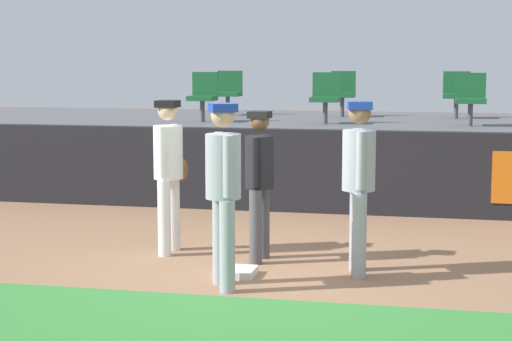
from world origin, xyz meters
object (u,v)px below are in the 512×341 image
Objects in this scene: seat_back_right at (456,92)px; player_runner_visitor at (359,175)px; seat_front_left at (203,94)px; seat_front_center at (326,95)px; seat_front_right at (471,96)px; seat_back_center at (343,91)px; first_base at (236,272)px; seat_back_left at (229,90)px; player_fielder_home at (169,165)px; player_umpire at (260,175)px; player_coach_visitor at (223,182)px.

player_runner_visitor is at bearing -99.17° from seat_back_right.
seat_front_left reaches higher than player_runner_visitor.
seat_front_right is at bearing -0.00° from seat_front_center.
seat_front_left is at bearing -140.30° from seat_back_center.
first_base is 7.62m from seat_back_left.
seat_back_right is at bearing 153.83° from player_fielder_home.
seat_front_right is at bearing -22.19° from seat_back_left.
seat_back_center is at bearing 177.63° from player_runner_visitor.
player_runner_visitor is 1.21m from player_umpire.
seat_front_center reaches higher than player_fielder_home.
player_coach_visitor is 2.21× the size of seat_back_right.
first_base is at bearing -3.01° from player_umpire.
player_fielder_home is at bearing -128.45° from seat_front_right.
seat_back_left is 1.00× the size of seat_back_right.
seat_back_center is (0.21, 6.48, 0.71)m from player_umpire.
player_umpire is 2.03× the size of seat_back_left.
first_base is 5.66m from seat_front_center.
player_coach_visitor is 2.21× the size of seat_front_left.
seat_back_left is 1.00× the size of seat_front_center.
player_fielder_home is 2.15× the size of seat_front_center.
seat_back_center is at bearing -179.99° from seat_back_right.
seat_back_right is (2.36, 7.20, 1.66)m from first_base.
seat_back_right is (1.11, 6.86, 0.64)m from player_runner_visitor.
player_coach_visitor is 5.94m from seat_front_center.
player_fielder_home is 5.78m from seat_front_right.
seat_back_left is (-0.84, 6.30, 0.66)m from player_fielder_home.
seat_front_right is (4.41, -1.80, -0.00)m from seat_back_left.
seat_back_left is at bearing 166.75° from player_coach_visitor.
player_fielder_home reaches higher than first_base.
player_coach_visitor is 7.95m from seat_back_left.
first_base is 0.22× the size of player_fielder_home.
player_umpire is 4.74m from seat_front_center.
first_base is 1.65m from player_runner_visitor.
seat_front_left is (-1.85, 5.90, 0.63)m from player_coach_visitor.
seat_front_center is (0.23, 5.40, 1.66)m from first_base.
player_coach_visitor is 1.09× the size of player_umpire.
seat_back_left is at bearing -165.76° from player_runner_visitor.
player_coach_visitor is at bearing -72.58° from seat_front_left.
player_coach_visitor reaches higher than first_base.
seat_back_left reaches higher than player_coach_visitor.
seat_front_center is at bearing 0.01° from seat_front_left.
seat_front_center is (2.09, 0.00, 0.00)m from seat_front_left.
seat_back_left is at bearing -157.98° from player_umpire.
seat_back_right reaches higher than player_runner_visitor.
seat_front_center is at bearing -92.41° from seat_back_center.
seat_front_right is at bearing -38.80° from seat_back_center.
seat_front_center is (1.26, 4.50, 0.66)m from player_fielder_home.
seat_front_right reaches higher than player_coach_visitor.
player_coach_visitor is at bearing -107.07° from seat_back_right.
seat_front_left is 1.00× the size of seat_back_center.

